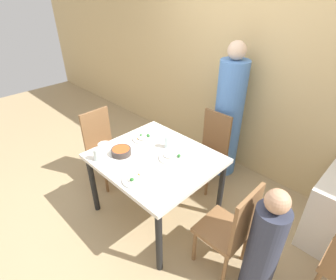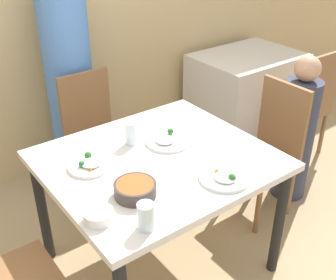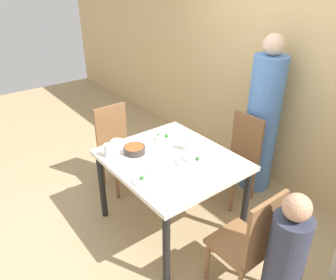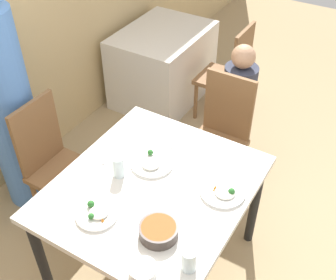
{
  "view_description": "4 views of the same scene",
  "coord_description": "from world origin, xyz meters",
  "px_view_note": "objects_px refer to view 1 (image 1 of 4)",
  "views": [
    {
      "loc": [
        1.6,
        -1.43,
        2.28
      ],
      "look_at": [
        0.08,
        0.1,
        0.96
      ],
      "focal_mm": 28.0,
      "sensor_mm": 36.0,
      "label": 1
    },
    {
      "loc": [
        -1.1,
        -1.57,
        1.96
      ],
      "look_at": [
        0.14,
        0.09,
        0.79
      ],
      "focal_mm": 45.0,
      "sensor_mm": 36.0,
      "label": 2
    },
    {
      "loc": [
        1.96,
        -1.55,
        2.28
      ],
      "look_at": [
        0.05,
        -0.07,
        1.0
      ],
      "focal_mm": 35.0,
      "sensor_mm": 36.0,
      "label": 3
    },
    {
      "loc": [
        -1.38,
        -0.92,
        2.48
      ],
      "look_at": [
        0.13,
        -0.02,
        1.02
      ],
      "focal_mm": 45.0,
      "sensor_mm": 36.0,
      "label": 4
    }
  ],
  "objects_px": {
    "plate_rice_adult": "(143,138)",
    "glass_water_tall": "(97,154)",
    "chair_adult_spot": "(210,148)",
    "person_child": "(263,249)",
    "chair_child_spot": "(231,228)",
    "person_adult": "(228,118)",
    "bowl_curry": "(121,151)"
  },
  "relations": [
    {
      "from": "chair_adult_spot",
      "to": "person_child",
      "type": "distance_m",
      "value": 1.44
    },
    {
      "from": "person_adult",
      "to": "chair_adult_spot",
      "type": "bearing_deg",
      "value": -90.0
    },
    {
      "from": "person_child",
      "to": "bowl_curry",
      "type": "xyz_separation_m",
      "value": [
        -1.5,
        -0.21,
        0.3
      ]
    },
    {
      "from": "bowl_curry",
      "to": "glass_water_tall",
      "type": "xyz_separation_m",
      "value": [
        -0.09,
        -0.22,
        0.03
      ]
    },
    {
      "from": "chair_adult_spot",
      "to": "person_child",
      "type": "bearing_deg",
      "value": -36.64
    },
    {
      "from": "chair_child_spot",
      "to": "glass_water_tall",
      "type": "distance_m",
      "value": 1.4
    },
    {
      "from": "person_child",
      "to": "glass_water_tall",
      "type": "bearing_deg",
      "value": -164.96
    },
    {
      "from": "chair_adult_spot",
      "to": "bowl_curry",
      "type": "bearing_deg",
      "value": -107.48
    },
    {
      "from": "person_child",
      "to": "glass_water_tall",
      "type": "relative_size",
      "value": 8.8
    },
    {
      "from": "plate_rice_adult",
      "to": "glass_water_tall",
      "type": "bearing_deg",
      "value": -92.69
    },
    {
      "from": "glass_water_tall",
      "to": "person_child",
      "type": "bearing_deg",
      "value": 15.04
    },
    {
      "from": "chair_child_spot",
      "to": "bowl_curry",
      "type": "xyz_separation_m",
      "value": [
        -1.21,
        -0.21,
        0.31
      ]
    },
    {
      "from": "person_adult",
      "to": "bowl_curry",
      "type": "xyz_separation_m",
      "value": [
        -0.34,
        -1.41,
        0.0
      ]
    },
    {
      "from": "bowl_curry",
      "to": "glass_water_tall",
      "type": "bearing_deg",
      "value": -111.77
    },
    {
      "from": "plate_rice_adult",
      "to": "bowl_curry",
      "type": "bearing_deg",
      "value": -79.91
    },
    {
      "from": "glass_water_tall",
      "to": "person_adult",
      "type": "bearing_deg",
      "value": 75.37
    },
    {
      "from": "chair_child_spot",
      "to": "bowl_curry",
      "type": "relative_size",
      "value": 4.76
    },
    {
      "from": "chair_child_spot",
      "to": "person_adult",
      "type": "height_order",
      "value": "person_adult"
    },
    {
      "from": "chair_adult_spot",
      "to": "plate_rice_adult",
      "type": "bearing_deg",
      "value": -118.62
    },
    {
      "from": "chair_child_spot",
      "to": "person_adult",
      "type": "relative_size",
      "value": 0.55
    },
    {
      "from": "bowl_curry",
      "to": "plate_rice_adult",
      "type": "relative_size",
      "value": 0.9
    },
    {
      "from": "person_child",
      "to": "bowl_curry",
      "type": "distance_m",
      "value": 1.54
    },
    {
      "from": "chair_adult_spot",
      "to": "plate_rice_adult",
      "type": "xyz_separation_m",
      "value": [
        -0.4,
        -0.73,
        0.29
      ]
    },
    {
      "from": "chair_adult_spot",
      "to": "bowl_curry",
      "type": "xyz_separation_m",
      "value": [
        -0.34,
        -1.07,
        0.31
      ]
    },
    {
      "from": "chair_adult_spot",
      "to": "plate_rice_adult",
      "type": "relative_size",
      "value": 4.28
    },
    {
      "from": "bowl_curry",
      "to": "plate_rice_adult",
      "type": "height_order",
      "value": "bowl_curry"
    },
    {
      "from": "chair_adult_spot",
      "to": "person_adult",
      "type": "xyz_separation_m",
      "value": [
        0.0,
        0.34,
        0.31
      ]
    },
    {
      "from": "bowl_curry",
      "to": "glass_water_tall",
      "type": "relative_size",
      "value": 1.6
    },
    {
      "from": "chair_child_spot",
      "to": "glass_water_tall",
      "type": "height_order",
      "value": "chair_child_spot"
    },
    {
      "from": "person_adult",
      "to": "person_child",
      "type": "bearing_deg",
      "value": -45.96
    },
    {
      "from": "chair_child_spot",
      "to": "chair_adult_spot",
      "type": "bearing_deg",
      "value": -134.77
    },
    {
      "from": "chair_adult_spot",
      "to": "glass_water_tall",
      "type": "bearing_deg",
      "value": -108.23
    }
  ]
}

